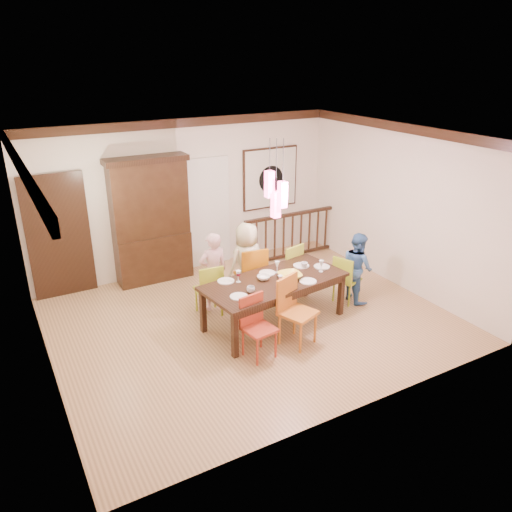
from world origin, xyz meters
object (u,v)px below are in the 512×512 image
person_far_mid (247,263)px  dining_table (274,284)px  balustrade (292,234)px  person_far_left (213,272)px  chair_end_right (347,275)px  chair_far_left (208,285)px  person_end_right (357,267)px  china_hutch (151,220)px

person_far_mid → dining_table: bearing=82.6°
balustrade → person_far_left: (-2.38, -1.28, 0.17)m
chair_end_right → person_far_left: 2.27m
dining_table → person_far_mid: person_far_mid is taller
chair_far_left → person_end_right: 2.54m
person_far_left → china_hutch: bearing=-72.5°
balustrade → person_far_mid: size_ratio=1.59×
dining_table → person_far_mid: 0.90m
china_hutch → balustrade: size_ratio=1.05×
china_hutch → balustrade: (2.86, -0.35, -0.66)m
china_hutch → person_far_mid: bearing=-55.8°
chair_far_left → person_far_mid: size_ratio=0.64×
dining_table → china_hutch: size_ratio=1.01×
chair_end_right → person_far_mid: size_ratio=0.60×
china_hutch → person_end_right: 3.78m
person_far_left → person_far_mid: size_ratio=0.96×
china_hutch → person_end_right: china_hutch is taller
person_far_left → person_far_mid: bearing=-179.8°
china_hutch → chair_far_left: bearing=-79.4°
chair_end_right → person_end_right: bearing=-121.6°
balustrade → chair_end_right: bearing=-97.3°
balustrade → person_end_right: bearing=-92.7°
dining_table → chair_far_left: chair_far_left is taller
chair_far_left → balustrade: bearing=-146.2°
chair_far_left → person_far_left: 0.26m
person_end_right → chair_far_left: bearing=77.4°
chair_end_right → person_far_mid: 1.72m
chair_end_right → person_end_right: size_ratio=0.69×
dining_table → balustrade: (1.76, 2.18, -0.17)m
chair_end_right → person_far_mid: bearing=39.6°
chair_end_right → balustrade: size_ratio=0.38×
dining_table → china_hutch: (-1.11, 2.53, 0.49)m
person_far_mid → person_far_left: bearing=-8.0°
chair_far_left → dining_table: bearing=139.8°
dining_table → chair_end_right: bearing=-5.9°
balustrade → person_far_left: bearing=-151.5°
china_hutch → person_far_mid: size_ratio=1.66×
chair_end_right → balustrade: balustrade is taller
china_hutch → person_far_mid: (1.11, -1.63, -0.47)m
person_far_left → person_far_mid: person_far_mid is taller
dining_table → china_hutch: china_hutch is taller
person_end_right → balustrade: bearing=2.2°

